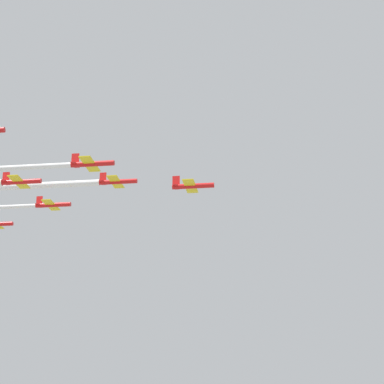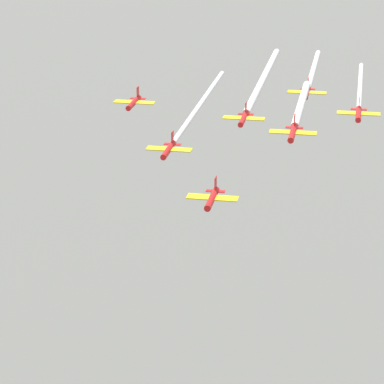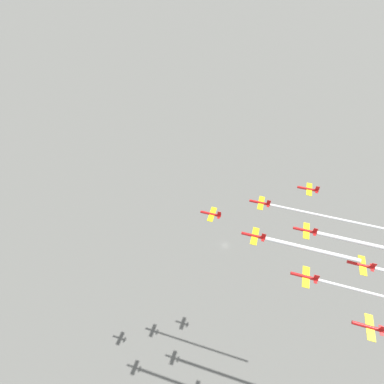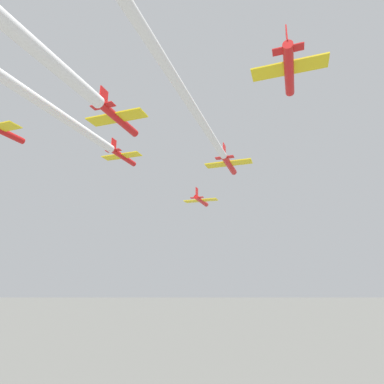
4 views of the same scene
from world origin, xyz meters
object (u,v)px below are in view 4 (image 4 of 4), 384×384
object	(u,v)px
jet_2	(229,164)
jet_0	(201,201)
jet_1	(122,156)
jet_5	(289,69)
jet_4	(118,118)

from	to	relation	value
jet_2	jet_0	bearing A→B (deg)	120.47
jet_0	jet_1	world-z (taller)	jet_1
jet_0	jet_1	distance (m)	19.94
jet_1	jet_2	distance (m)	19.87
jet_0	jet_1	bearing A→B (deg)	-120.47
jet_1	jet_5	world-z (taller)	jet_1
jet_1	jet_2	xyz separation A→B (m)	(3.97, 19.09, -3.83)
jet_0	jet_1	xyz separation A→B (m)	(14.24, -12.92, 5.25)
jet_1	jet_4	world-z (taller)	jet_1
jet_0	jet_2	size ratio (longest dim) A/B	1.00
jet_1	jet_4	bearing A→B (deg)	-59.53
jet_5	jet_1	bearing A→B (deg)	150.46
jet_1	jet_5	bearing A→B (deg)	-29.54
jet_2	jet_4	distance (m)	19.26
jet_0	jet_4	world-z (taller)	jet_4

